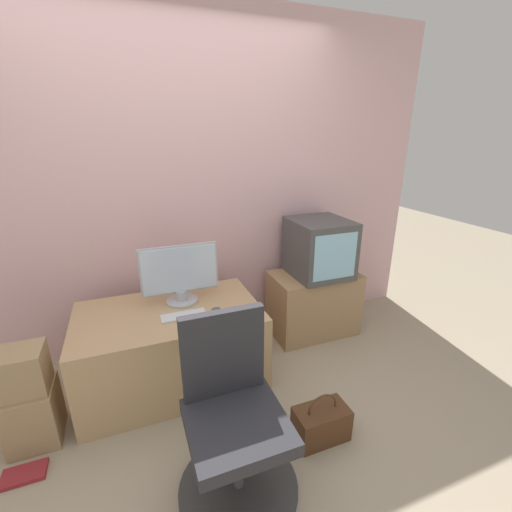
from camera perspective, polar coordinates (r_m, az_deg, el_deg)
ground_plane at (r=2.21m, az=-4.26°, el=-30.61°), size 12.00×12.00×0.00m
wall_back at (r=2.74m, az=-13.28°, el=10.87°), size 4.40×0.05×2.60m
desk at (r=2.56m, az=-13.85°, el=-14.45°), size 1.22×0.74×0.57m
side_stand at (r=3.11m, az=9.48°, el=-7.70°), size 0.74×0.45×0.56m
main_monitor at (r=2.43m, az=-12.55°, el=-3.07°), size 0.53×0.22×0.42m
keyboard at (r=2.32m, az=-11.95°, el=-9.71°), size 0.29×0.11×0.01m
mouse at (r=2.35m, az=-6.69°, el=-8.77°), size 0.06×0.03×0.03m
crt_tv at (r=2.91m, az=10.48°, el=1.36°), size 0.46×0.49×0.48m
office_chair at (r=1.86m, az=-3.70°, el=-26.42°), size 0.60×0.60×0.91m
cardboard_box_lower at (r=2.52m, az=-33.10°, el=-21.25°), size 0.27×0.28×0.35m
cardboard_box_upper at (r=2.35m, az=-34.50°, el=-15.55°), size 0.24×0.22×0.25m
handbag at (r=2.25m, az=10.80°, el=-25.68°), size 0.31×0.18×0.31m
book at (r=2.45m, az=-34.20°, el=-27.90°), size 0.21×0.12×0.02m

